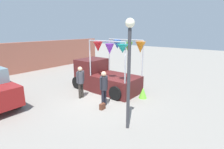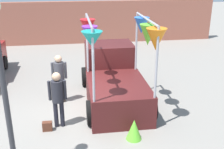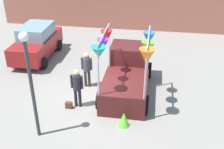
# 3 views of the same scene
# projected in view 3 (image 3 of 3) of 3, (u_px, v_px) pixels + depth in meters

# --- Properties ---
(ground_plane) EXTENTS (60.00, 60.00, 0.00)m
(ground_plane) POSITION_uv_depth(u_px,v_px,m) (97.00, 99.00, 12.38)
(ground_plane) COLOR gray
(vendor_truck) EXTENTS (2.53, 4.18, 3.08)m
(vendor_truck) POSITION_uv_depth(u_px,v_px,m) (128.00, 72.00, 12.68)
(vendor_truck) COLOR #4C1919
(vendor_truck) RESTS_ON ground
(parked_car) EXTENTS (1.88, 4.00, 1.88)m
(parked_car) POSITION_uv_depth(u_px,v_px,m) (37.00, 42.00, 15.74)
(parked_car) COLOR maroon
(parked_car) RESTS_ON ground
(person_customer) EXTENTS (0.53, 0.34, 1.73)m
(person_customer) POSITION_uv_depth(u_px,v_px,m) (77.00, 85.00, 11.42)
(person_customer) COLOR black
(person_customer) RESTS_ON ground
(person_vendor) EXTENTS (0.53, 0.34, 1.74)m
(person_vendor) POSITION_uv_depth(u_px,v_px,m) (87.00, 66.00, 12.86)
(person_vendor) COLOR #2D2823
(person_vendor) RESTS_ON ground
(handbag) EXTENTS (0.28, 0.16, 0.28)m
(handbag) POSITION_uv_depth(u_px,v_px,m) (69.00, 105.00, 11.73)
(handbag) COLOR #592D1E
(handbag) RESTS_ON ground
(street_lamp) EXTENTS (0.32, 0.32, 3.99)m
(street_lamp) POSITION_uv_depth(u_px,v_px,m) (29.00, 72.00, 9.08)
(street_lamp) COLOR #333338
(street_lamp) RESTS_ON ground
(brick_boundary_wall) EXTENTS (18.00, 0.36, 2.60)m
(brick_boundary_wall) POSITION_uv_depth(u_px,v_px,m) (123.00, 11.00, 19.93)
(brick_boundary_wall) COLOR #9E5947
(brick_boundary_wall) RESTS_ON ground
(folded_kite_bundle_lime) EXTENTS (0.62, 0.62, 0.60)m
(folded_kite_bundle_lime) POSITION_uv_depth(u_px,v_px,m) (124.00, 119.00, 10.63)
(folded_kite_bundle_lime) COLOR #66CC33
(folded_kite_bundle_lime) RESTS_ON ground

